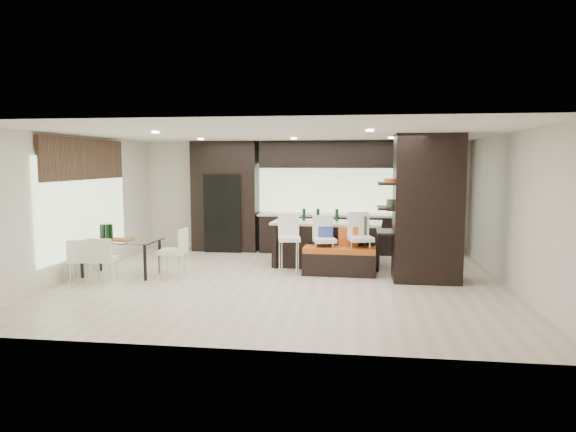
# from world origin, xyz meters

# --- Properties ---
(ground) EXTENTS (8.00, 8.00, 0.00)m
(ground) POSITION_xyz_m (0.00, 0.00, 0.00)
(ground) COLOR beige
(ground) RESTS_ON ground
(back_wall) EXTENTS (8.00, 0.02, 2.70)m
(back_wall) POSITION_xyz_m (0.00, 3.50, 1.35)
(back_wall) COLOR silver
(back_wall) RESTS_ON ground
(left_wall) EXTENTS (0.02, 7.00, 2.70)m
(left_wall) POSITION_xyz_m (-4.00, 0.00, 1.35)
(left_wall) COLOR silver
(left_wall) RESTS_ON ground
(right_wall) EXTENTS (0.02, 7.00, 2.70)m
(right_wall) POSITION_xyz_m (4.00, 0.00, 1.35)
(right_wall) COLOR silver
(right_wall) RESTS_ON ground
(ceiling) EXTENTS (8.00, 7.00, 0.02)m
(ceiling) POSITION_xyz_m (0.00, 0.00, 2.70)
(ceiling) COLOR white
(ceiling) RESTS_ON ground
(window_left) EXTENTS (0.04, 3.20, 1.90)m
(window_left) POSITION_xyz_m (-3.96, 0.20, 1.35)
(window_left) COLOR #B2D199
(window_left) RESTS_ON left_wall
(window_back) EXTENTS (3.40, 0.04, 1.20)m
(window_back) POSITION_xyz_m (0.60, 3.46, 1.55)
(window_back) COLOR #B2D199
(window_back) RESTS_ON back_wall
(stone_accent) EXTENTS (0.08, 3.00, 0.80)m
(stone_accent) POSITION_xyz_m (-3.93, 0.20, 2.25)
(stone_accent) COLOR brown
(stone_accent) RESTS_ON left_wall
(ceiling_spots) EXTENTS (4.00, 3.00, 0.02)m
(ceiling_spots) POSITION_xyz_m (0.00, 0.25, 2.68)
(ceiling_spots) COLOR white
(ceiling_spots) RESTS_ON ceiling
(back_cabinetry) EXTENTS (6.80, 0.68, 2.70)m
(back_cabinetry) POSITION_xyz_m (0.50, 3.17, 1.35)
(back_cabinetry) COLOR black
(back_cabinetry) RESTS_ON ground
(refrigerator) EXTENTS (0.90, 0.68, 1.90)m
(refrigerator) POSITION_xyz_m (-1.90, 3.12, 0.95)
(refrigerator) COLOR black
(refrigerator) RESTS_ON ground
(partition_column) EXTENTS (1.20, 0.80, 2.70)m
(partition_column) POSITION_xyz_m (2.60, 0.40, 1.35)
(partition_column) COLOR black
(partition_column) RESTS_ON ground
(kitchen_island) EXTENTS (2.34, 1.14, 0.95)m
(kitchen_island) POSITION_xyz_m (0.71, 1.52, 0.47)
(kitchen_island) COLOR black
(kitchen_island) RESTS_ON ground
(stool_left) EXTENTS (0.49, 0.49, 0.94)m
(stool_left) POSITION_xyz_m (0.01, 0.72, 0.47)
(stool_left) COLOR white
(stool_left) RESTS_ON ground
(stool_mid) EXTENTS (0.50, 0.50, 0.92)m
(stool_mid) POSITION_xyz_m (0.71, 0.72, 0.46)
(stool_mid) COLOR white
(stool_mid) RESTS_ON ground
(stool_right) EXTENTS (0.54, 0.54, 0.98)m
(stool_right) POSITION_xyz_m (1.41, 0.71, 0.49)
(stool_right) COLOR white
(stool_right) RESTS_ON ground
(bench) EXTENTS (1.44, 0.60, 0.54)m
(bench) POSITION_xyz_m (1.00, 0.71, 0.27)
(bench) COLOR black
(bench) RESTS_ON ground
(floor_vase) EXTENTS (0.53, 0.53, 1.13)m
(floor_vase) POSITION_xyz_m (1.49, 0.95, 0.56)
(floor_vase) COLOR #414D38
(floor_vase) RESTS_ON ground
(dining_table) EXTENTS (1.47, 0.87, 0.69)m
(dining_table) POSITION_xyz_m (-3.18, 0.06, 0.35)
(dining_table) COLOR white
(dining_table) RESTS_ON ground
(chair_near) EXTENTS (0.47, 0.47, 0.79)m
(chair_near) POSITION_xyz_m (-3.18, -0.64, 0.39)
(chair_near) COLOR white
(chair_near) RESTS_ON ground
(chair_far) EXTENTS (0.53, 0.53, 0.75)m
(chair_far) POSITION_xyz_m (-3.63, -0.63, 0.38)
(chair_far) COLOR white
(chair_far) RESTS_ON ground
(chair_end) EXTENTS (0.47, 0.47, 0.86)m
(chair_end) POSITION_xyz_m (-2.15, 0.06, 0.43)
(chair_end) COLOR white
(chair_end) RESTS_ON ground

